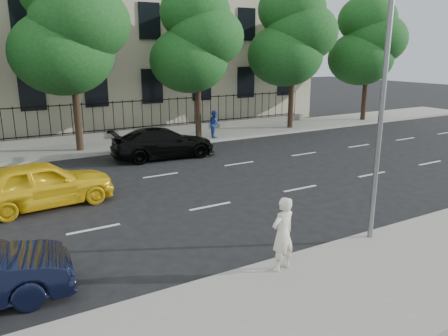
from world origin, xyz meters
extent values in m
plane|color=black|center=(0.00, 0.00, 0.00)|extent=(120.00, 120.00, 0.00)
cube|color=gray|center=(0.00, -4.00, 0.07)|extent=(60.00, 4.00, 0.15)
cube|color=gray|center=(0.00, 14.00, 0.07)|extent=(60.00, 4.00, 0.15)
cube|color=slate|center=(0.00, 15.70, 0.35)|extent=(30.00, 0.50, 0.40)
cube|color=black|center=(0.00, 15.70, 0.65)|extent=(28.80, 0.05, 0.05)
cube|color=black|center=(0.00, 15.70, 2.25)|extent=(28.80, 0.05, 0.05)
cylinder|color=slate|center=(2.50, -2.30, 4.15)|extent=(0.14, 0.14, 8.00)
cylinder|color=#382619|center=(-2.00, 13.20, 1.81)|extent=(0.36, 0.36, 3.32)
ellipsoid|color=#16431A|center=(-2.40, 13.50, 5.09)|extent=(5.13, 5.13, 4.21)
ellipsoid|color=#16431A|center=(-1.50, 13.00, 6.58)|extent=(4.86, 4.86, 4.00)
cylinder|color=#382619|center=(5.00, 13.20, 1.69)|extent=(0.36, 0.36, 3.08)
ellipsoid|color=#16431A|center=(4.60, 13.50, 4.67)|extent=(4.56, 4.56, 3.74)
ellipsoid|color=#16431A|center=(5.50, 13.00, 5.99)|extent=(4.32, 4.32, 3.55)
ellipsoid|color=#16431A|center=(5.10, 13.60, 7.31)|extent=(4.08, 4.08, 3.36)
cylinder|color=#382619|center=(12.00, 13.20, 1.76)|extent=(0.36, 0.36, 3.22)
ellipsoid|color=#16431A|center=(11.60, 13.50, 4.93)|extent=(4.94, 4.94, 4.06)
ellipsoid|color=#16431A|center=(12.50, 13.00, 6.36)|extent=(4.68, 4.68, 3.85)
ellipsoid|color=#16431A|center=(12.10, 13.60, 7.79)|extent=(4.42, 4.42, 3.64)
cylinder|color=#382619|center=(19.00, 13.20, 1.65)|extent=(0.36, 0.36, 3.01)
ellipsoid|color=#16431A|center=(18.60, 13.50, 4.66)|extent=(4.75, 4.75, 3.90)
ellipsoid|color=#16431A|center=(19.50, 13.00, 6.04)|extent=(4.50, 4.50, 3.70)
ellipsoid|color=#16431A|center=(19.10, 13.60, 7.41)|extent=(4.25, 4.25, 3.50)
imported|color=yellow|center=(-4.97, 5.40, 0.81)|extent=(4.89, 2.31, 1.62)
imported|color=black|center=(1.39, 9.96, 0.75)|extent=(5.34, 2.53, 1.51)
imported|color=silver|center=(-0.80, -2.56, 1.05)|extent=(0.72, 0.53, 1.81)
imported|color=#26419B|center=(5.83, 12.67, 0.97)|extent=(0.84, 0.95, 1.63)
camera|label=1|loc=(-6.75, -10.04, 5.20)|focal=35.00mm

